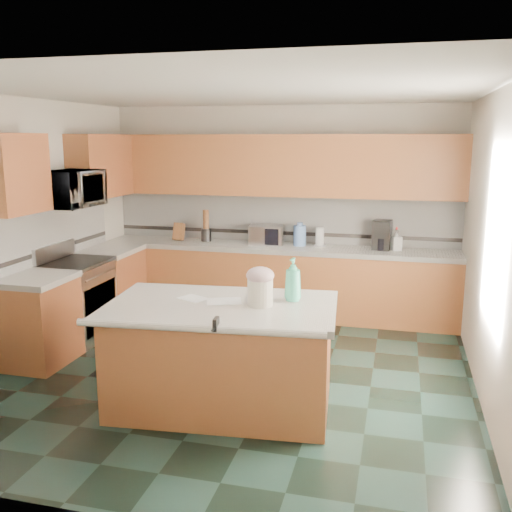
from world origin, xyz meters
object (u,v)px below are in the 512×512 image
(island_top, at_px, (222,307))
(treat_jar, at_px, (260,292))
(knife_block, at_px, (179,232))
(coffee_maker, at_px, (382,235))
(soap_bottle_island, at_px, (293,279))
(island_base, at_px, (222,359))
(toaster_oven, at_px, (266,235))

(island_top, height_order, treat_jar, treat_jar)
(treat_jar, distance_m, knife_block, 3.26)
(coffee_maker, bearing_deg, treat_jar, -100.46)
(treat_jar, height_order, soap_bottle_island, soap_bottle_island)
(island_base, bearing_deg, treat_jar, 0.34)
(soap_bottle_island, height_order, knife_block, soap_bottle_island)
(island_base, height_order, soap_bottle_island, soap_bottle_island)
(soap_bottle_island, bearing_deg, island_base, -148.21)
(island_base, relative_size, toaster_oven, 4.21)
(island_top, height_order, soap_bottle_island, soap_bottle_island)
(toaster_oven, relative_size, coffee_maker, 1.17)
(island_base, height_order, knife_block, knife_block)
(knife_block, height_order, toaster_oven, toaster_oven)
(island_base, bearing_deg, island_top, 174.81)
(island_top, height_order, toaster_oven, toaster_oven)
(toaster_oven, bearing_deg, treat_jar, -85.76)
(toaster_oven, bearing_deg, soap_bottle_island, -79.80)
(island_top, xyz_separation_m, toaster_oven, (-0.27, 2.75, 0.15))
(island_top, xyz_separation_m, coffee_maker, (1.21, 2.78, 0.21))
(soap_bottle_island, bearing_deg, island_top, -148.21)
(knife_block, height_order, coffee_maker, coffee_maker)
(island_base, bearing_deg, soap_bottle_island, 18.10)
(island_base, distance_m, knife_block, 3.18)
(soap_bottle_island, height_order, coffee_maker, soap_bottle_island)
(treat_jar, relative_size, knife_block, 0.95)
(knife_block, bearing_deg, treat_jar, -53.94)
(toaster_oven, bearing_deg, island_base, -92.55)
(treat_jar, height_order, toaster_oven, toaster_oven)
(island_base, relative_size, island_top, 0.95)
(island_base, xyz_separation_m, treat_jar, (0.33, 0.03, 0.60))
(toaster_oven, height_order, coffee_maker, coffee_maker)
(island_base, relative_size, coffee_maker, 4.94)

